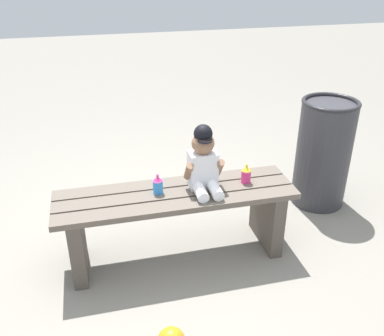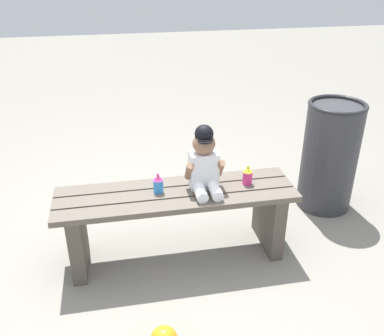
{
  "view_description": "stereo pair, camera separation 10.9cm",
  "coord_description": "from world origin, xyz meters",
  "views": [
    {
      "loc": [
        -0.43,
        -2.18,
        1.78
      ],
      "look_at": [
        0.09,
        -0.05,
        0.64
      ],
      "focal_mm": 40.07,
      "sensor_mm": 36.0,
      "label": 1
    },
    {
      "loc": [
        -0.32,
        -2.2,
        1.78
      ],
      "look_at": [
        0.09,
        -0.05,
        0.64
      ],
      "focal_mm": 40.07,
      "sensor_mm": 36.0,
      "label": 2
    }
  ],
  "objects": [
    {
      "name": "trash_bin",
      "position": [
        1.2,
        0.39,
        0.41
      ],
      "size": [
        0.41,
        0.41,
        0.82
      ],
      "color": "#333338",
      "rests_on": "ground_plane"
    },
    {
      "name": "child_figure",
      "position": [
        0.18,
        0.02,
        0.64
      ],
      "size": [
        0.23,
        0.27,
        0.4
      ],
      "color": "white",
      "rests_on": "park_bench"
    },
    {
      "name": "park_bench",
      "position": [
        0.0,
        0.0,
        0.31
      ],
      "size": [
        1.45,
        0.39,
        0.46
      ],
      "color": "#60564C",
      "rests_on": "ground_plane"
    },
    {
      "name": "sippy_cup_left",
      "position": [
        -0.1,
        0.02,
        0.52
      ],
      "size": [
        0.06,
        0.06,
        0.12
      ],
      "color": "#338CE5",
      "rests_on": "park_bench"
    },
    {
      "name": "sippy_cup_right",
      "position": [
        0.45,
        0.02,
        0.52
      ],
      "size": [
        0.06,
        0.06,
        0.12
      ],
      "color": "#E5337F",
      "rests_on": "park_bench"
    },
    {
      "name": "ground_plane",
      "position": [
        0.0,
        0.0,
        0.0
      ],
      "size": [
        16.0,
        16.0,
        0.0
      ],
      "primitive_type": "plane",
      "color": "gray"
    }
  ]
}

